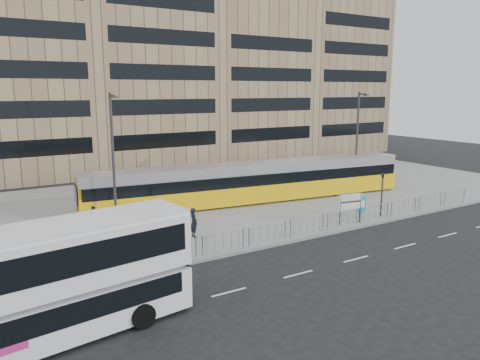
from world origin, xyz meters
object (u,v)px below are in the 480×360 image
station_sign (350,203)px  double_decker_bus (44,282)px  tram (254,182)px  lamp_post_west (113,155)px  ad_panel (362,205)px  traffic_light_east (382,189)px  traffic_light_west (94,228)px  pedestrian (194,222)px  lamp_post_east (357,137)px

station_sign → double_decker_bus: bearing=-156.5°
tram → lamp_post_west: bearing=-167.4°
ad_panel → traffic_light_east: (1.30, -0.62, 1.10)m
traffic_light_west → tram: bearing=11.2°
double_decker_bus → lamp_post_west: size_ratio=1.27×
ad_panel → traffic_light_west: size_ratio=0.48×
pedestrian → lamp_post_east: bearing=-72.3°
tram → lamp_post_east: 10.83m
traffic_light_west → traffic_light_east: size_ratio=1.00×
lamp_post_west → lamp_post_east: size_ratio=1.00×
station_sign → ad_panel: station_sign is taller
ad_panel → traffic_light_west: (-18.46, 0.58, 1.10)m
ad_panel → pedestrian: (-12.14, 2.08, 0.04)m
double_decker_bus → traffic_light_west: size_ratio=3.57×
tram → traffic_light_west: 16.21m
lamp_post_west → lamp_post_east: lamp_post_west is taller
double_decker_bus → station_sign: double_decker_bus is taller
traffic_light_west → lamp_post_west: bearing=48.9°
double_decker_bus → lamp_post_east: size_ratio=1.27×
station_sign → traffic_light_east: size_ratio=0.66×
ad_panel → lamp_post_west: bearing=160.4°
lamp_post_east → tram: bearing=174.6°
traffic_light_west → ad_panel: bearing=-17.1°
station_sign → lamp_post_west: size_ratio=0.23×
double_decker_bus → tram: size_ratio=0.41×
station_sign → ad_panel: (1.93, 0.82, -0.53)m
double_decker_bus → traffic_light_east: 23.79m
station_sign → traffic_light_east: traffic_light_east is taller
station_sign → traffic_light_west: traffic_light_west is taller
ad_panel → double_decker_bus: bearing=-161.1°
ad_panel → pedestrian: size_ratio=0.82×
traffic_light_east → lamp_post_west: 18.53m
tram → traffic_light_west: tram is taller
double_decker_bus → ad_panel: double_decker_bus is taller
traffic_light_east → tram: bearing=143.7°
station_sign → lamp_post_west: bearing=160.1°
double_decker_bus → traffic_light_east: size_ratio=3.57×
pedestrian → traffic_light_east: size_ratio=0.59×
double_decker_bus → traffic_light_east: bearing=5.0°
tram → lamp_post_east: lamp_post_east is taller
traffic_light_west → lamp_post_west: 7.40m
tram → lamp_post_west: lamp_post_west is taller
station_sign → traffic_light_west: 16.59m
traffic_light_east → lamp_post_east: 9.43m
traffic_light_east → lamp_post_east: bearing=77.6°
pedestrian → traffic_light_east: bearing=-98.1°
tram → double_decker_bus: bearing=-135.4°
pedestrian → lamp_post_east: (18.50, 4.77, 3.80)m
lamp_post_west → pedestrian: bearing=-54.6°
lamp_post_east → traffic_light_east: bearing=-124.1°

